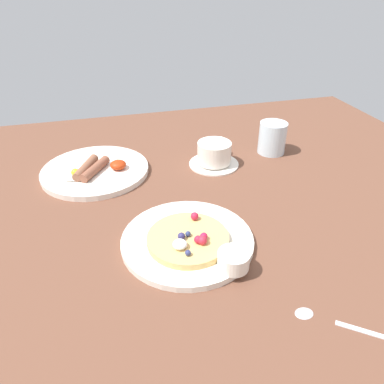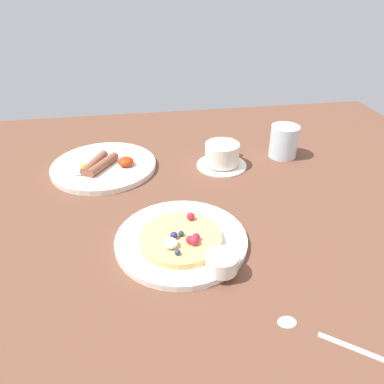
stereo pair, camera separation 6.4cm
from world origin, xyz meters
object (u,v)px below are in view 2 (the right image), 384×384
(pancake_plate, at_px, (181,240))
(coffee_cup, at_px, (222,153))
(breakfast_plate, at_px, (104,166))
(teaspoon, at_px, (310,330))
(syrup_ramekin, at_px, (222,262))
(coffee_saucer, at_px, (222,164))
(water_glass, at_px, (284,141))

(pancake_plate, xyz_separation_m, coffee_cup, (0.15, 0.29, 0.03))
(breakfast_plate, bearing_deg, teaspoon, -60.34)
(syrup_ramekin, xyz_separation_m, teaspoon, (0.10, -0.13, -0.03))
(pancake_plate, distance_m, coffee_cup, 0.32)
(coffee_saucer, height_order, teaspoon, coffee_saucer)
(coffee_saucer, relative_size, water_glass, 1.51)
(syrup_ramekin, xyz_separation_m, coffee_saucer, (0.09, 0.38, -0.02))
(breakfast_plate, bearing_deg, syrup_ramekin, -63.08)
(coffee_cup, height_order, teaspoon, coffee_cup)
(coffee_cup, height_order, water_glass, water_glass)
(breakfast_plate, distance_m, teaspoon, 0.62)
(teaspoon, bearing_deg, coffee_cup, 90.91)
(water_glass, bearing_deg, pancake_plate, -135.36)
(pancake_plate, height_order, coffee_saucer, pancake_plate)
(breakfast_plate, xyz_separation_m, coffee_cup, (0.30, -0.03, 0.03))
(pancake_plate, bearing_deg, teaspoon, -55.34)
(syrup_ramekin, relative_size, teaspoon, 0.44)
(breakfast_plate, distance_m, water_glass, 0.48)
(teaspoon, bearing_deg, coffee_saucer, 91.00)
(syrup_ramekin, bearing_deg, pancake_plate, 120.41)
(syrup_ramekin, relative_size, breakfast_plate, 0.20)
(syrup_ramekin, relative_size, coffee_cup, 0.52)
(pancake_plate, relative_size, teaspoon, 2.01)
(water_glass, bearing_deg, coffee_cup, -170.43)
(coffee_cup, distance_m, teaspoon, 0.51)
(pancake_plate, distance_m, syrup_ramekin, 0.11)
(syrup_ramekin, distance_m, water_glass, 0.49)
(pancake_plate, bearing_deg, syrup_ramekin, -59.59)
(teaspoon, relative_size, water_glass, 1.44)
(syrup_ramekin, height_order, coffee_cup, coffee_cup)
(coffee_saucer, bearing_deg, coffee_cup, 54.07)
(pancake_plate, distance_m, water_glass, 0.45)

